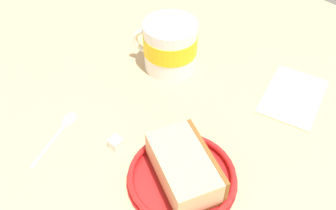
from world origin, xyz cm
name	(u,v)px	position (x,y,z in cm)	size (l,w,h in cm)	color
ground_plane	(152,132)	(0.00, 0.00, -1.40)	(113.28, 113.28, 2.80)	tan
small_plate	(182,177)	(-10.64, 3.39, 0.77)	(15.88, 15.88, 1.56)	red
cake_slice	(184,167)	(-10.73, 3.15, 3.01)	(13.70, 10.85, 4.63)	brown
tea_mug	(170,44)	(9.48, -12.91, 4.89)	(11.68, 9.99, 9.30)	white
teaspoon	(63,126)	(9.65, 10.65, 0.35)	(6.36, 11.37, 0.80)	silver
folded_napkin	(293,96)	(-11.67, -22.93, 0.30)	(9.26, 13.83, 0.60)	beige
sugar_cube	(116,143)	(0.54, 6.70, 0.89)	(1.78, 1.78, 1.78)	white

